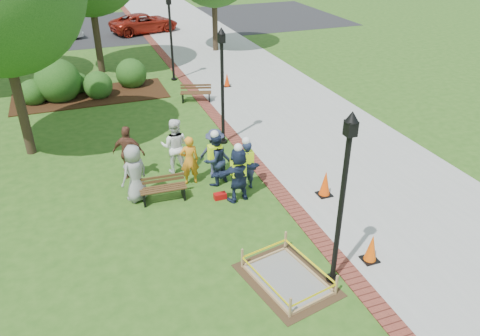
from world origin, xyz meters
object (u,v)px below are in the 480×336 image
object	(u,v)px
wet_concrete_pad	(287,272)
hivis_worker_c	(215,158)
cone_front	(371,249)
bench_near	(164,194)
hivis_worker_b	(246,163)
hivis_worker_a	(238,173)
lamp_near	(343,190)

from	to	relation	value
wet_concrete_pad	hivis_worker_c	world-z (taller)	hivis_worker_c
wet_concrete_pad	cone_front	size ratio (longest dim) A/B	3.34
bench_near	cone_front	size ratio (longest dim) A/B	1.79
hivis_worker_b	cone_front	bearing A→B (deg)	-69.24
hivis_worker_b	hivis_worker_a	bearing A→B (deg)	-130.28
cone_front	lamp_near	bearing A→B (deg)	-166.85
lamp_near	hivis_worker_b	bearing A→B (deg)	95.03
bench_near	hivis_worker_c	world-z (taller)	hivis_worker_c
cone_front	hivis_worker_b	size ratio (longest dim) A/B	0.44
lamp_near	hivis_worker_a	size ratio (longest dim) A/B	2.28
bench_near	lamp_near	bearing A→B (deg)	-58.44
lamp_near	hivis_worker_a	xyz separation A→B (m)	(-0.85, 4.08, -1.55)
cone_front	hivis_worker_a	bearing A→B (deg)	118.76
bench_near	hivis_worker_c	size ratio (longest dim) A/B	0.75
lamp_near	hivis_worker_b	xyz separation A→B (m)	(-0.41, 4.60, -1.59)
bench_near	hivis_worker_a	size ratio (longest dim) A/B	0.74
wet_concrete_pad	lamp_near	size ratio (longest dim) A/B	0.61
wet_concrete_pad	cone_front	bearing A→B (deg)	-1.98
wet_concrete_pad	cone_front	distance (m)	2.23
hivis_worker_a	hivis_worker_b	bearing A→B (deg)	49.72
wet_concrete_pad	bench_near	world-z (taller)	bench_near
lamp_near	hivis_worker_c	distance (m)	5.57
wet_concrete_pad	hivis_worker_b	bearing A→B (deg)	82.07
wet_concrete_pad	hivis_worker_a	world-z (taller)	hivis_worker_a
bench_near	hivis_worker_b	size ratio (longest dim) A/B	0.78
wet_concrete_pad	lamp_near	world-z (taller)	lamp_near
wet_concrete_pad	bench_near	xyz separation A→B (m)	(-1.96, 4.45, 0.00)
lamp_near	hivis_worker_c	size ratio (longest dim) A/B	2.30
cone_front	lamp_near	size ratio (longest dim) A/B	0.18
hivis_worker_a	hivis_worker_c	size ratio (longest dim) A/B	1.01
cone_front	hivis_worker_c	distance (m)	5.52
cone_front	hivis_worker_b	bearing A→B (deg)	110.76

